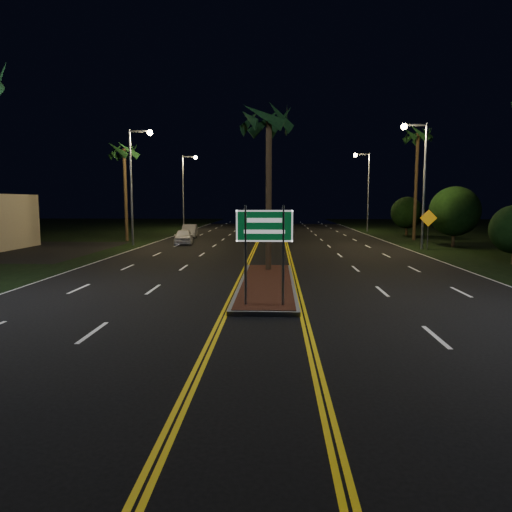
# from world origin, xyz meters

# --- Properties ---
(ground) EXTENTS (120.00, 120.00, 0.00)m
(ground) POSITION_xyz_m (0.00, 0.00, 0.00)
(ground) COLOR black
(ground) RESTS_ON ground
(median_island) EXTENTS (2.25, 10.25, 0.17)m
(median_island) POSITION_xyz_m (0.00, 7.00, 0.08)
(median_island) COLOR gray
(median_island) RESTS_ON ground
(highway_sign) EXTENTS (1.80, 0.08, 3.20)m
(highway_sign) POSITION_xyz_m (0.00, 2.80, 2.40)
(highway_sign) COLOR gray
(highway_sign) RESTS_ON ground
(streetlight_left_mid) EXTENTS (1.91, 0.44, 9.00)m
(streetlight_left_mid) POSITION_xyz_m (-10.61, 24.00, 5.66)
(streetlight_left_mid) COLOR gray
(streetlight_left_mid) RESTS_ON ground
(streetlight_left_far) EXTENTS (1.91, 0.44, 9.00)m
(streetlight_left_far) POSITION_xyz_m (-10.61, 44.00, 5.66)
(streetlight_left_far) COLOR gray
(streetlight_left_far) RESTS_ON ground
(streetlight_right_mid) EXTENTS (1.91, 0.44, 9.00)m
(streetlight_right_mid) POSITION_xyz_m (10.61, 22.00, 5.66)
(streetlight_right_mid) COLOR gray
(streetlight_right_mid) RESTS_ON ground
(streetlight_right_far) EXTENTS (1.91, 0.44, 9.00)m
(streetlight_right_far) POSITION_xyz_m (10.61, 42.00, 5.66)
(streetlight_right_far) COLOR gray
(streetlight_right_far) RESTS_ON ground
(palm_median) EXTENTS (2.40, 2.40, 8.30)m
(palm_median) POSITION_xyz_m (0.00, 10.50, 7.28)
(palm_median) COLOR #382819
(palm_median) RESTS_ON ground
(palm_left_far) EXTENTS (2.40, 2.40, 8.80)m
(palm_left_far) POSITION_xyz_m (-12.80, 28.00, 7.75)
(palm_left_far) COLOR #382819
(palm_left_far) RESTS_ON ground
(palm_right_far) EXTENTS (2.40, 2.40, 10.30)m
(palm_right_far) POSITION_xyz_m (12.80, 30.00, 9.14)
(palm_right_far) COLOR #382819
(palm_right_far) RESTS_ON ground
(shrub_mid) EXTENTS (3.78, 3.78, 4.62)m
(shrub_mid) POSITION_xyz_m (14.00, 24.00, 2.73)
(shrub_mid) COLOR #382819
(shrub_mid) RESTS_ON ground
(shrub_far) EXTENTS (3.24, 3.24, 3.96)m
(shrub_far) POSITION_xyz_m (13.80, 36.00, 2.34)
(shrub_far) COLOR #382819
(shrub_far) RESTS_ON ground
(car_near) EXTENTS (2.48, 4.53, 1.43)m
(car_near) POSITION_xyz_m (-7.23, 25.41, 0.72)
(car_near) COLOR white
(car_near) RESTS_ON ground
(car_far) EXTENTS (2.31, 4.53, 1.45)m
(car_far) POSITION_xyz_m (-8.05, 32.38, 0.73)
(car_far) COLOR silver
(car_far) RESTS_ON ground
(warning_sign) EXTENTS (1.21, 0.08, 2.89)m
(warning_sign) POSITION_xyz_m (11.35, 21.83, 1.92)
(warning_sign) COLOR gray
(warning_sign) RESTS_ON ground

